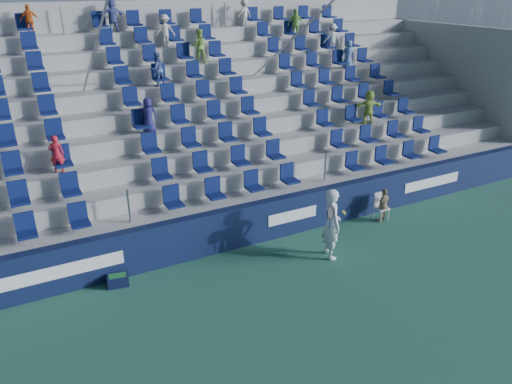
% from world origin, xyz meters
% --- Properties ---
extents(ground, '(70.00, 70.00, 0.00)m').
position_xyz_m(ground, '(0.00, 0.00, 0.00)').
color(ground, '#2A6249').
rests_on(ground, ground).
extents(sponsor_wall, '(24.00, 0.32, 1.20)m').
position_xyz_m(sponsor_wall, '(0.00, 3.15, 0.60)').
color(sponsor_wall, '#101A3C').
rests_on(sponsor_wall, ground).
extents(grandstand, '(24.00, 8.17, 6.63)m').
position_xyz_m(grandstand, '(0.00, 8.24, 2.14)').
color(grandstand, '#A3A39E').
rests_on(grandstand, ground).
extents(tennis_player, '(0.72, 0.81, 1.96)m').
position_xyz_m(tennis_player, '(1.76, 1.48, 0.98)').
color(tennis_player, silver).
rests_on(tennis_player, ground).
extents(line_judge_chair, '(0.39, 0.39, 0.87)m').
position_xyz_m(line_judge_chair, '(4.48, 2.64, 0.49)').
color(line_judge_chair, white).
rests_on(line_judge_chair, ground).
extents(line_judge, '(0.67, 0.45, 1.06)m').
position_xyz_m(line_judge, '(4.48, 2.50, 0.53)').
color(line_judge, tan).
rests_on(line_judge, ground).
extents(ball_bin, '(0.55, 0.42, 0.28)m').
position_xyz_m(ball_bin, '(-3.64, 2.75, 0.15)').
color(ball_bin, '#0E1333').
rests_on(ball_bin, ground).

